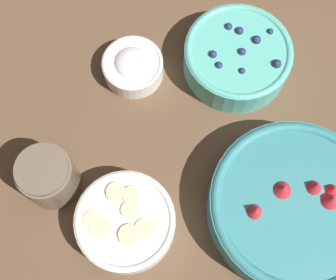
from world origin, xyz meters
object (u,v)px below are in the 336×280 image
at_px(bowl_blueberries, 237,56).
at_px(bowl_strawberries, 293,206).
at_px(bowl_cream, 133,66).
at_px(jar_chocolate, 49,178).
at_px(bowl_bananas, 126,222).

bearing_deg(bowl_blueberries, bowl_strawberries, 44.08).
height_order(bowl_cream, jar_chocolate, jar_chocolate).
distance_m(bowl_strawberries, jar_chocolate, 0.39).
xyz_separation_m(bowl_blueberries, bowl_cream, (0.10, -0.16, -0.01)).
height_order(bowl_bananas, bowl_cream, bowl_bananas).
bearing_deg(bowl_bananas, jar_chocolate, -90.96).
xyz_separation_m(bowl_bananas, jar_chocolate, (-0.00, -0.14, 0.01)).
distance_m(bowl_blueberries, bowl_bananas, 0.35).
distance_m(bowl_blueberries, bowl_cream, 0.18).
relative_size(bowl_strawberries, bowl_blueberries, 1.42).
distance_m(bowl_bananas, jar_chocolate, 0.14).
bearing_deg(jar_chocolate, bowl_strawberries, 111.70).
relative_size(bowl_strawberries, bowl_cream, 2.48).
distance_m(bowl_cream, jar_chocolate, 0.25).
bearing_deg(bowl_cream, bowl_strawberries, 73.90).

